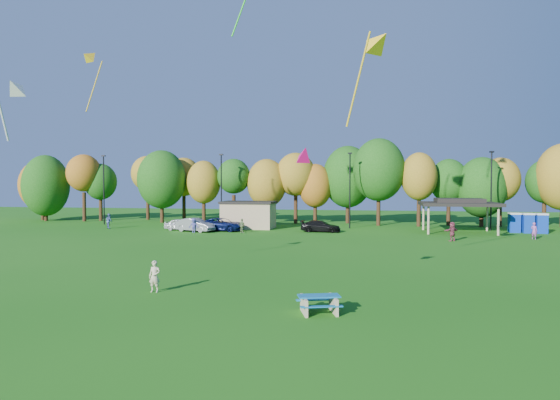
% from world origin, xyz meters
% --- Properties ---
extents(ground, '(160.00, 160.00, 0.00)m').
position_xyz_m(ground, '(0.00, 0.00, 0.00)').
color(ground, '#19600F').
rests_on(ground, ground).
extents(tree_line, '(93.57, 10.55, 11.15)m').
position_xyz_m(tree_line, '(-1.03, 45.51, 5.91)').
color(tree_line, black).
rests_on(tree_line, ground).
extents(lamp_posts, '(64.50, 0.25, 9.09)m').
position_xyz_m(lamp_posts, '(2.00, 40.00, 4.90)').
color(lamp_posts, black).
rests_on(lamp_posts, ground).
extents(utility_building, '(6.30, 4.30, 3.25)m').
position_xyz_m(utility_building, '(-10.00, 38.00, 1.64)').
color(utility_building, tan).
rests_on(utility_building, ground).
extents(pavilion, '(8.20, 6.20, 3.77)m').
position_xyz_m(pavilion, '(14.00, 37.00, 3.23)').
color(pavilion, tan).
rests_on(pavilion, ground).
extents(porta_potties, '(3.75, 1.66, 2.18)m').
position_xyz_m(porta_potties, '(21.35, 37.92, 1.10)').
color(porta_potties, '#0D34AB').
rests_on(porta_potties, ground).
extents(picnic_table, '(2.10, 1.89, 0.76)m').
position_xyz_m(picnic_table, '(2.24, 0.52, 0.44)').
color(picnic_table, tan).
rests_on(picnic_table, ground).
extents(kite_flyer, '(0.59, 0.39, 1.59)m').
position_xyz_m(kite_flyer, '(-6.28, 3.10, 0.79)').
color(kite_flyer, beige).
rests_on(kite_flyer, ground).
extents(car_a, '(3.98, 1.71, 1.34)m').
position_xyz_m(car_a, '(-17.03, 34.23, 0.67)').
color(car_a, silver).
rests_on(car_a, ground).
extents(car_b, '(4.85, 3.00, 1.51)m').
position_xyz_m(car_b, '(-14.87, 32.81, 0.75)').
color(car_b, gray).
rests_on(car_b, ground).
extents(car_c, '(5.58, 3.18, 1.47)m').
position_xyz_m(car_c, '(-12.19, 34.24, 0.73)').
color(car_c, '#0C174D').
rests_on(car_c, ground).
extents(car_d, '(4.52, 2.03, 1.29)m').
position_xyz_m(car_d, '(-1.02, 34.98, 0.64)').
color(car_d, black).
rests_on(car_d, ground).
extents(far_person_0, '(1.65, 1.48, 1.82)m').
position_xyz_m(far_person_0, '(11.99, 28.54, 0.91)').
color(far_person_0, '#973F54').
rests_on(far_person_0, ground).
extents(far_person_1, '(0.72, 0.71, 1.67)m').
position_xyz_m(far_person_1, '(20.01, 31.37, 0.83)').
color(far_person_1, '#A64EA3').
rests_on(far_person_1, ground).
extents(far_person_2, '(1.10, 1.09, 1.80)m').
position_xyz_m(far_person_2, '(-26.39, 34.77, 0.90)').
color(far_person_2, '#485C9E').
rests_on(far_person_2, ground).
extents(far_person_3, '(0.97, 0.82, 1.56)m').
position_xyz_m(far_person_3, '(-9.37, 32.43, 0.78)').
color(far_person_3, '#738E57').
rests_on(far_person_3, ground).
extents(far_person_4, '(1.15, 0.87, 1.57)m').
position_xyz_m(far_person_4, '(-14.61, 31.59, 0.79)').
color(far_person_4, '#48479E').
rests_on(far_person_4, ground).
extents(kite_2, '(2.91, 2.87, 5.56)m').
position_xyz_m(kite_2, '(4.74, 7.51, 13.09)').
color(kite_2, yellow).
extents(kite_3, '(1.82, 3.16, 5.38)m').
position_xyz_m(kite_3, '(-19.05, 19.05, 16.16)').
color(kite_3, yellow).
extents(kite_8, '(1.12, 2.16, 3.45)m').
position_xyz_m(kite_8, '(-13.37, 2.31, 10.30)').
color(kite_8, silver).
extents(kite_12, '(1.30, 1.38, 1.09)m').
position_xyz_m(kite_12, '(1.26, 3.01, 6.84)').
color(kite_12, '#E80C6B').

